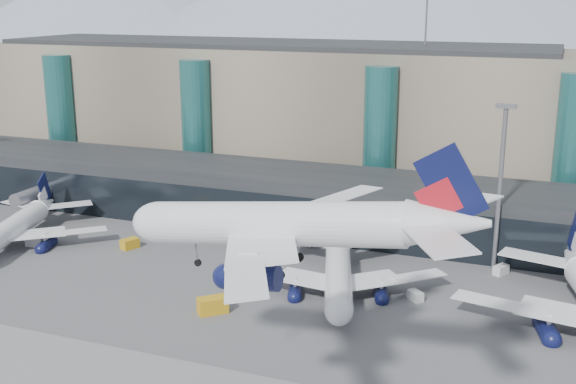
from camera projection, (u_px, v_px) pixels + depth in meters
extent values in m
plane|color=#515154|center=(166.00, 383.00, 78.75)|extent=(900.00, 900.00, 0.00)
cube|color=black|center=(329.00, 202.00, 129.68)|extent=(170.00, 18.00, 10.00)
cube|color=black|center=(313.00, 221.00, 121.93)|extent=(170.00, 0.40, 8.00)
cylinder|color=slate|center=(40.00, 192.00, 138.99)|extent=(2.80, 14.00, 2.80)
cube|color=slate|center=(41.00, 207.00, 139.78)|extent=(1.20, 1.20, 2.40)
cylinder|color=slate|center=(309.00, 224.00, 119.98)|extent=(2.80, 14.00, 2.80)
cube|color=slate|center=(309.00, 241.00, 120.77)|extent=(1.20, 1.20, 2.40)
cube|color=gray|center=(268.00, 113.00, 164.52)|extent=(130.00, 30.00, 30.00)
cube|color=black|center=(268.00, 44.00, 160.44)|extent=(123.50, 28.00, 1.00)
cylinder|color=#236464|center=(61.00, 116.00, 165.92)|extent=(6.40, 6.40, 28.00)
cylinder|color=#236464|center=(197.00, 126.00, 153.82)|extent=(6.40, 6.40, 28.00)
cylinder|color=#236464|center=(380.00, 139.00, 140.00)|extent=(6.40, 6.40, 28.00)
cylinder|color=#236464|center=(572.00, 152.00, 127.91)|extent=(6.40, 6.40, 28.00)
cylinder|color=slate|center=(427.00, 10.00, 146.38)|extent=(0.40, 0.40, 16.00)
cone|color=gray|center=(116.00, 1.00, 501.04)|extent=(320.00, 320.00, 75.00)
cylinder|color=slate|center=(500.00, 191.00, 108.34)|extent=(0.70, 0.70, 25.00)
cube|color=slate|center=(506.00, 106.00, 104.97)|extent=(3.00, 1.20, 0.60)
cylinder|color=white|center=(295.00, 210.00, 64.56)|extent=(24.45, 4.22, 4.05)
ellipsoid|color=white|center=(176.00, 197.00, 68.86)|extent=(5.69, 4.09, 4.05)
cone|color=white|center=(475.00, 228.00, 58.98)|extent=(7.01, 4.10, 4.05)
cube|color=white|center=(277.00, 251.00, 56.29)|extent=(12.65, 18.33, 0.20)
cylinder|color=#0E123D|center=(271.00, 264.00, 59.20)|extent=(4.90, 2.26, 2.23)
cube|color=white|center=(466.00, 244.00, 54.54)|extent=(7.29, 9.65, 0.16)
cube|color=white|center=(343.00, 195.00, 71.96)|extent=(12.84, 18.30, 0.20)
cylinder|color=#0E123D|center=(323.00, 219.00, 71.11)|extent=(4.90, 2.26, 2.23)
cube|color=white|center=(482.00, 210.00, 63.31)|extent=(7.38, 9.64, 0.16)
cube|color=#0E123D|center=(482.00, 190.00, 58.01)|extent=(6.04, 0.29, 7.12)
cube|color=#B21521|center=(467.00, 204.00, 58.69)|extent=(4.04, 0.31, 3.89)
cylinder|color=slate|center=(211.00, 228.00, 68.26)|extent=(0.16, 0.16, 3.24)
cylinder|color=black|center=(212.00, 242.00, 68.63)|extent=(0.72, 0.26, 0.72)
cylinder|color=black|center=(297.00, 263.00, 63.07)|extent=(0.93, 0.37, 0.92)
cylinder|color=black|center=(315.00, 246.00, 67.44)|extent=(0.93, 0.37, 0.92)
cylinder|color=white|center=(14.00, 220.00, 121.91)|extent=(9.64, 22.61, 3.72)
cone|color=white|center=(49.00, 196.00, 135.72)|extent=(5.31, 7.18, 3.72)
cube|color=white|center=(64.00, 222.00, 122.89)|extent=(15.71, 14.58, 0.19)
cylinder|color=#0E123D|center=(51.00, 235.00, 122.33)|extent=(3.18, 4.87, 2.05)
cube|color=white|center=(72.00, 196.00, 135.27)|extent=(8.24, 8.08, 0.15)
cube|color=white|center=(26.00, 195.00, 136.07)|extent=(8.83, 4.91, 0.15)
cube|color=#0E123D|center=(48.00, 181.00, 135.24)|extent=(1.72, 5.41, 6.55)
cube|color=white|center=(47.00, 188.00, 134.61)|extent=(1.25, 3.65, 3.58)
cylinder|color=black|center=(31.00, 240.00, 123.61)|extent=(0.55, 0.91, 0.85)
cylinder|color=black|center=(6.00, 239.00, 124.01)|extent=(0.55, 0.91, 0.85)
cylinder|color=white|center=(338.00, 264.00, 102.12)|extent=(10.17, 22.25, 3.67)
ellipsoid|color=white|center=(339.00, 296.00, 91.44)|extent=(5.05, 6.01, 3.67)
cone|color=white|center=(338.00, 231.00, 115.79)|extent=(5.41, 7.14, 3.67)
cube|color=white|center=(394.00, 265.00, 103.34)|extent=(15.31, 14.66, 0.18)
cylinder|color=#0E123D|center=(380.00, 281.00, 102.72)|extent=(3.26, 4.84, 2.02)
cube|color=white|center=(366.00, 231.00, 115.48)|extent=(8.03, 8.09, 0.15)
cube|color=white|center=(283.00, 263.00, 104.27)|extent=(16.40, 7.41, 0.18)
cylinder|color=#0E123D|center=(296.00, 279.00, 103.43)|extent=(3.26, 4.84, 2.02)
cube|color=white|center=(310.00, 230.00, 116.00)|extent=(8.67, 4.62, 0.15)
cube|color=slate|center=(338.00, 213.00, 115.32)|extent=(1.86, 5.30, 6.47)
cube|color=white|center=(338.00, 222.00, 114.70)|extent=(1.35, 3.58, 3.53)
cylinder|color=slate|center=(338.00, 302.00, 95.27)|extent=(0.15, 0.15, 2.94)
cylinder|color=black|center=(338.00, 311.00, 95.61)|extent=(0.42, 0.69, 0.65)
cylinder|color=black|center=(353.00, 286.00, 103.87)|extent=(0.56, 0.90, 0.84)
cylinder|color=black|center=(323.00, 285.00, 104.13)|extent=(0.56, 0.90, 0.84)
cone|color=white|center=(570.00, 246.00, 106.37)|extent=(6.26, 8.57, 4.46)
cube|color=white|center=(524.00, 290.00, 92.90)|extent=(20.11, 9.92, 0.22)
cylinder|color=#0E123D|center=(543.00, 312.00, 91.77)|extent=(3.73, 5.83, 2.46)
cube|color=white|center=(533.00, 243.00, 106.89)|extent=(10.63, 6.07, 0.18)
cube|color=#0E123D|center=(572.00, 222.00, 105.80)|extent=(1.94, 6.52, 7.86)
cube|color=white|center=(573.00, 233.00, 105.04)|extent=(1.42, 4.40, 4.30)
cube|color=silver|center=(36.00, 241.00, 121.52)|extent=(3.36, 2.07, 1.81)
cube|color=#C69117|center=(130.00, 244.00, 120.45)|extent=(2.75, 3.32, 1.65)
cube|color=silver|center=(501.00, 270.00, 109.20)|extent=(2.39, 2.83, 1.43)
cube|color=silver|center=(415.00, 296.00, 99.89)|extent=(2.60, 2.58, 1.35)
cube|color=#C69117|center=(213.00, 305.00, 95.83)|extent=(4.26, 4.16, 2.16)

